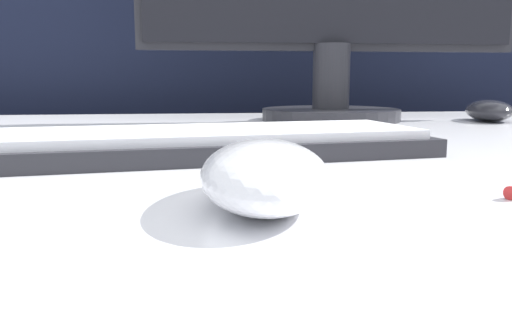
% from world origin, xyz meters
% --- Properties ---
extents(partition_panel, '(5.00, 0.03, 1.03)m').
position_xyz_m(partition_panel, '(0.00, 0.66, 0.52)').
color(partition_panel, black).
rests_on(partition_panel, ground_plane).
extents(computer_mouse_near, '(0.08, 0.13, 0.04)m').
position_xyz_m(computer_mouse_near, '(-0.01, -0.25, 0.78)').
color(computer_mouse_near, white).
rests_on(computer_mouse_near, desk).
extents(keyboard, '(0.42, 0.19, 0.02)m').
position_xyz_m(keyboard, '(-0.03, -0.06, 0.78)').
color(keyboard, '#28282D').
rests_on(keyboard, desk).
extents(computer_mouse_far, '(0.10, 0.14, 0.04)m').
position_xyz_m(computer_mouse_far, '(0.45, 0.27, 0.78)').
color(computer_mouse_far, '#232328').
rests_on(computer_mouse_far, desk).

